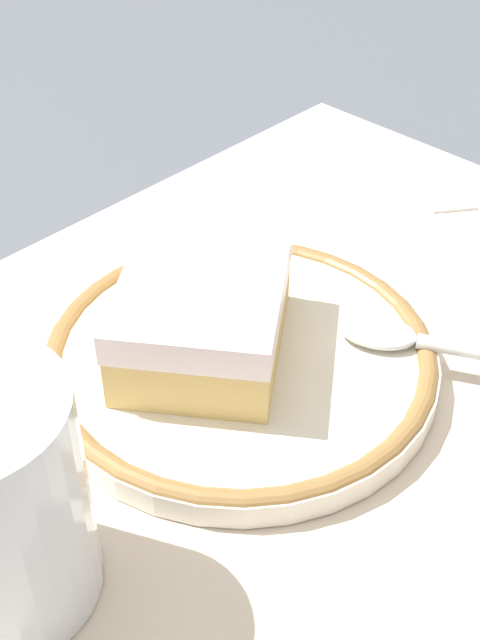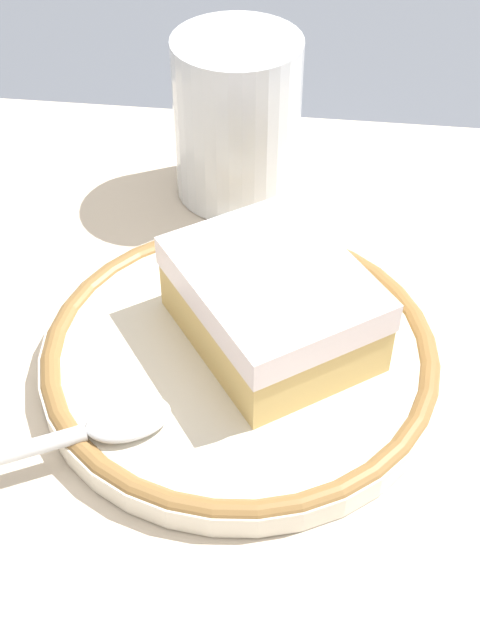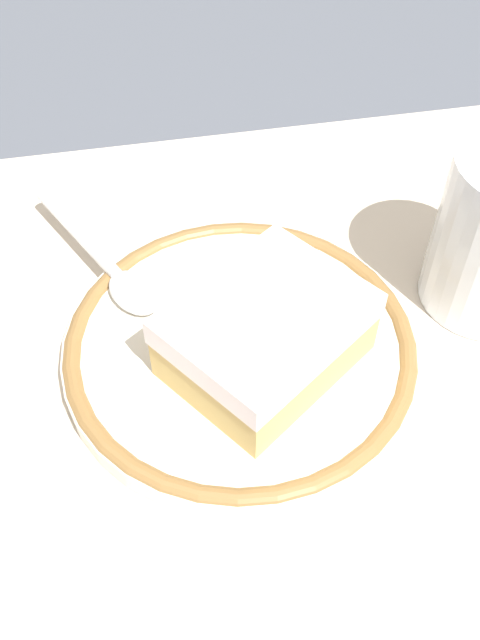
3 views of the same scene
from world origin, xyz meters
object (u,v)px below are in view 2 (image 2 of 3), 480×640
(plate, at_px, (240,355))
(cup, at_px, (244,128))
(spoon, at_px, (74,435))
(cake_slice, at_px, (272,304))

(plate, xyz_separation_m, cup, (0.16, 0.02, 0.04))
(spoon, distance_m, cup, 0.23)
(plate, relative_size, cake_slice, 1.59)
(cake_slice, bearing_deg, spoon, 133.68)
(plate, distance_m, cake_slice, 0.03)
(plate, xyz_separation_m, cake_slice, (0.01, -0.01, 0.03))
(cake_slice, xyz_separation_m, spoon, (-0.08, 0.08, -0.02))
(plate, relative_size, spoon, 1.59)
(cake_slice, distance_m, cup, 0.15)
(spoon, bearing_deg, cake_slice, -46.32)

